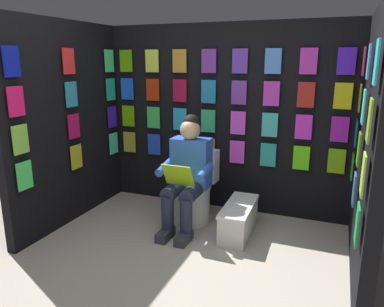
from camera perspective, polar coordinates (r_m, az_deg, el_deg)
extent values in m
plane|color=#B2A899|center=(3.07, -5.96, -20.14)|extent=(30.00, 30.00, 0.00)
cube|color=black|center=(4.29, 5.13, 5.33)|extent=(2.94, 0.10, 2.13)
cube|color=olive|center=(4.78, -9.64, 1.76)|extent=(0.17, 0.01, 0.26)
cube|color=blue|center=(4.61, -5.87, 1.42)|extent=(0.17, 0.01, 0.26)
cube|color=purple|center=(4.46, -1.83, 1.05)|extent=(0.17, 0.01, 0.26)
cube|color=orange|center=(4.33, 2.46, 0.65)|extent=(0.17, 0.01, 0.26)
cube|color=#D443CD|center=(4.23, 6.99, 0.23)|extent=(0.17, 0.01, 0.26)
cube|color=teal|center=(4.16, 11.70, -0.21)|extent=(0.17, 0.01, 0.26)
cube|color=#5ADF0E|center=(4.12, 16.55, -0.66)|extent=(0.17, 0.01, 0.26)
cube|color=#70A10B|center=(4.10, 21.46, -1.12)|extent=(0.17, 0.01, 0.26)
cube|color=#5DA908|center=(4.72, -9.81, 5.74)|extent=(0.17, 0.01, 0.26)
cube|color=green|center=(4.54, -5.98, 5.55)|extent=(0.17, 0.01, 0.26)
cube|color=#20A3D2|center=(4.39, -1.87, 5.32)|extent=(0.17, 0.01, 0.26)
cube|color=#2DA967|center=(4.27, 2.51, 5.05)|extent=(0.17, 0.01, 0.26)
cube|color=#D045DF|center=(4.16, 7.13, 4.72)|extent=(0.17, 0.01, 0.26)
cube|color=#38BAAB|center=(4.09, 11.94, 4.35)|extent=(0.17, 0.01, 0.26)
cube|color=#D42BD9|center=(4.05, 16.88, 3.94)|extent=(0.17, 0.01, 0.26)
cube|color=purple|center=(4.03, 21.89, 3.49)|extent=(0.17, 0.01, 0.26)
cube|color=blue|center=(4.68, -9.99, 9.81)|extent=(0.17, 0.01, 0.26)
cube|color=#A02A09|center=(4.51, -6.09, 9.78)|extent=(0.17, 0.01, 0.26)
cube|color=maroon|center=(4.35, -1.90, 9.69)|extent=(0.17, 0.01, 0.26)
cube|color=#1D74AF|center=(4.22, 2.56, 9.55)|extent=(0.17, 0.01, 0.26)
cube|color=#683398|center=(4.12, 7.27, 9.33)|extent=(0.17, 0.01, 0.26)
cube|color=#B531B7|center=(4.05, 12.19, 9.04)|extent=(0.17, 0.01, 0.26)
cube|color=#AB221D|center=(4.00, 17.23, 8.67)|extent=(0.17, 0.01, 0.26)
cube|color=gold|center=(3.99, 22.34, 8.23)|extent=(0.17, 0.01, 0.26)
cube|color=#52990B|center=(4.67, -10.17, 13.92)|extent=(0.17, 0.01, 0.26)
cube|color=#C8DA43|center=(4.49, -6.21, 14.05)|extent=(0.17, 0.01, 0.26)
cube|color=#B18327|center=(4.34, -1.94, 14.12)|extent=(0.17, 0.01, 0.26)
cube|color=#672F96|center=(4.21, 2.61, 14.11)|extent=(0.17, 0.01, 0.26)
cube|color=#5A32A7|center=(4.11, 7.43, 14.00)|extent=(0.17, 0.01, 0.26)
cube|color=#477EDC|center=(4.03, 12.44, 13.79)|extent=(0.17, 0.01, 0.26)
cube|color=#B42FAF|center=(3.99, 17.60, 13.47)|extent=(0.17, 0.01, 0.26)
cube|color=#421ACE|center=(3.98, 22.81, 13.04)|extent=(0.17, 0.01, 0.26)
cube|color=black|center=(3.20, 25.94, 0.85)|extent=(0.10, 1.79, 2.13)
cube|color=green|center=(3.97, 23.54, -1.81)|extent=(0.01, 0.17, 0.26)
cube|color=teal|center=(3.28, 23.79, -5.07)|extent=(0.01, 0.17, 0.26)
cube|color=green|center=(2.61, 24.17, -10.03)|extent=(0.01, 0.17, 0.26)
cube|color=#1C4FB1|center=(3.90, 24.03, 2.94)|extent=(0.01, 0.17, 0.26)
cube|color=#48A70C|center=(3.20, 24.39, 0.63)|extent=(0.01, 0.17, 0.26)
cube|color=#AAD942|center=(2.50, 24.95, -2.97)|extent=(0.01, 0.17, 0.26)
cube|color=#7B9B0E|center=(3.86, 24.54, 7.84)|extent=(0.01, 0.17, 0.26)
cube|color=#41E4EB|center=(3.14, 25.02, 6.60)|extent=(0.01, 0.17, 0.26)
cube|color=#86AB2C|center=(2.43, 25.78, 4.63)|extent=(0.01, 0.17, 0.26)
cube|color=#B4254B|center=(3.84, 25.07, 12.81)|extent=(0.01, 0.17, 0.26)
cube|color=#3F94E3|center=(3.12, 25.68, 12.70)|extent=(0.01, 0.17, 0.26)
cube|color=#25C4D4|center=(2.40, 26.66, 12.53)|extent=(0.01, 0.17, 0.26)
cube|color=black|center=(4.16, -18.74, 4.36)|extent=(0.10, 1.79, 2.13)
cube|color=#46E260|center=(3.68, -24.48, -3.14)|extent=(0.01, 0.17, 0.26)
cube|color=gold|center=(4.18, -17.46, -0.50)|extent=(0.01, 0.17, 0.26)
cube|color=#47F0B3|center=(4.74, -12.03, 1.55)|extent=(0.01, 0.17, 0.26)
cube|color=#81CD42|center=(3.60, -25.02, 1.98)|extent=(0.01, 0.17, 0.26)
cube|color=#B3144F|center=(4.11, -17.81, 4.03)|extent=(0.01, 0.17, 0.26)
cube|color=#3A15B2|center=(4.68, -12.25, 5.56)|extent=(0.01, 0.17, 0.26)
cube|color=#EE1863|center=(3.55, -25.59, 7.28)|extent=(0.01, 0.17, 0.26)
cube|color=teal|center=(4.07, -18.17, 8.68)|extent=(0.01, 0.17, 0.26)
cube|color=#1DAF7D|center=(4.64, -12.47, 9.66)|extent=(0.01, 0.17, 0.26)
cube|color=#0E1B99|center=(3.53, -26.19, 12.68)|extent=(0.01, 0.17, 0.26)
cube|color=red|center=(4.06, -18.55, 13.40)|extent=(0.01, 0.17, 0.26)
cube|color=#43EB82|center=(4.63, -12.69, 13.80)|extent=(0.01, 0.17, 0.26)
cylinder|color=white|center=(4.05, 0.05, -7.92)|extent=(0.38, 0.38, 0.40)
cylinder|color=white|center=(3.97, 0.05, -5.09)|extent=(0.41, 0.41, 0.02)
cube|color=white|center=(4.15, 1.39, -1.79)|extent=(0.38, 0.18, 0.36)
cylinder|color=white|center=(4.07, 0.95, -2.11)|extent=(0.39, 0.07, 0.39)
cube|color=blue|center=(3.86, -0.12, -1.41)|extent=(0.40, 0.22, 0.52)
sphere|color=tan|center=(3.75, -0.29, 3.69)|extent=(0.21, 0.21, 0.21)
sphere|color=black|center=(3.77, -0.12, 4.78)|extent=(0.17, 0.17, 0.17)
cylinder|color=#23283D|center=(3.73, 0.15, -5.98)|extent=(0.15, 0.40, 0.15)
cylinder|color=#23283D|center=(3.80, -2.66, -5.58)|extent=(0.15, 0.40, 0.15)
cylinder|color=#23283D|center=(3.66, -0.92, -10.22)|extent=(0.12, 0.12, 0.42)
cylinder|color=#23283D|center=(3.73, -3.79, -9.72)|extent=(0.12, 0.12, 0.42)
cube|color=#33333D|center=(3.68, -1.28, -12.94)|extent=(0.11, 0.26, 0.09)
cube|color=#33333D|center=(3.76, -4.15, -12.39)|extent=(0.11, 0.26, 0.09)
cylinder|color=blue|center=(3.63, 2.03, -2.87)|extent=(0.09, 0.31, 0.13)
cylinder|color=blue|center=(3.80, -4.22, -2.13)|extent=(0.09, 0.31, 0.13)
cube|color=#9AD316|center=(3.57, -2.17, -3.42)|extent=(0.30, 0.13, 0.23)
cube|color=white|center=(3.84, 7.23, -10.24)|extent=(0.28, 0.71, 0.28)
cube|color=white|center=(3.78, 7.31, -8.08)|extent=(0.29, 0.74, 0.03)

